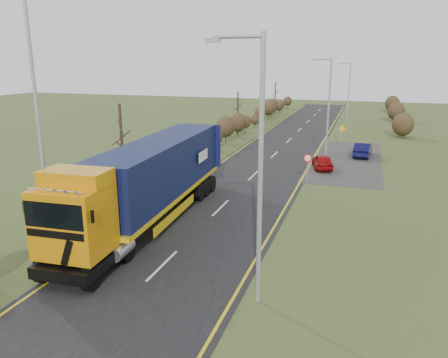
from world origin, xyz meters
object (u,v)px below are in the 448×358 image
(car_blue_sedan, at_px, (363,150))
(speed_sign, at_px, (308,163))
(car_red_hatchback, at_px, (322,161))
(lorry, at_px, (150,178))
(streetlight_near, at_px, (257,163))

(car_blue_sedan, xyz_separation_m, speed_sign, (-3.67, -10.79, 0.87))
(car_red_hatchback, bearing_deg, lorry, 50.48)
(speed_sign, bearing_deg, lorry, -123.80)
(lorry, bearing_deg, car_red_hatchback, 60.74)
(car_blue_sedan, distance_m, streetlight_near, 27.91)
(speed_sign, bearing_deg, car_blue_sedan, 71.22)
(lorry, distance_m, speed_sign, 12.62)
(car_blue_sedan, relative_size, speed_sign, 1.80)
(car_blue_sedan, height_order, streetlight_near, streetlight_near)
(lorry, distance_m, car_blue_sedan, 23.85)
(lorry, relative_size, car_blue_sedan, 4.09)
(car_blue_sedan, bearing_deg, streetlight_near, 87.78)
(lorry, xyz_separation_m, speed_sign, (7.00, 10.46, -1.01))
(car_red_hatchback, relative_size, speed_sign, 1.62)
(car_blue_sedan, bearing_deg, lorry, 68.20)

